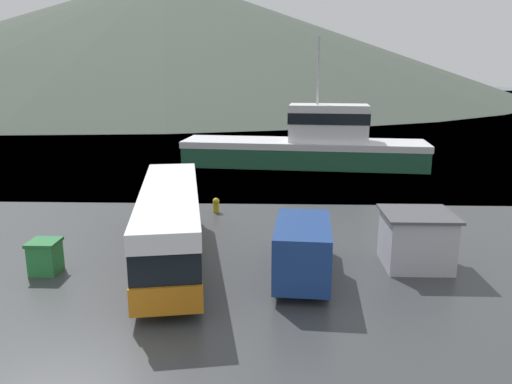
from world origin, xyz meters
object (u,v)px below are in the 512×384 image
Objects in this scene: tour_bus at (170,221)px; storage_bin at (45,256)px; dock_kiosk at (416,239)px; delivery_van at (303,247)px; fishing_boat at (310,144)px.

tour_bus is 8.81× the size of storage_bin.
tour_bus is 4.16× the size of dock_kiosk.
tour_bus is 5.37m from storage_bin.
fishing_boat is (2.02, 24.76, 0.64)m from delivery_van.
tour_bus is at bearing 167.87° from delivery_van.
fishing_boat is at bearing 97.27° from dock_kiosk.
tour_bus is at bearing 178.81° from dock_kiosk.
tour_bus is at bearing 16.99° from storage_bin.
dock_kiosk is (2.97, -23.29, -0.75)m from fishing_boat.
storage_bin is 0.47× the size of dock_kiosk.
delivery_van reaches higher than dock_kiosk.
dock_kiosk is (10.74, -0.22, -0.64)m from tour_bus.
dock_kiosk is (15.77, 1.31, 0.49)m from storage_bin.
fishing_boat is 7.25× the size of dock_kiosk.
storage_bin is 15.83m from dock_kiosk.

